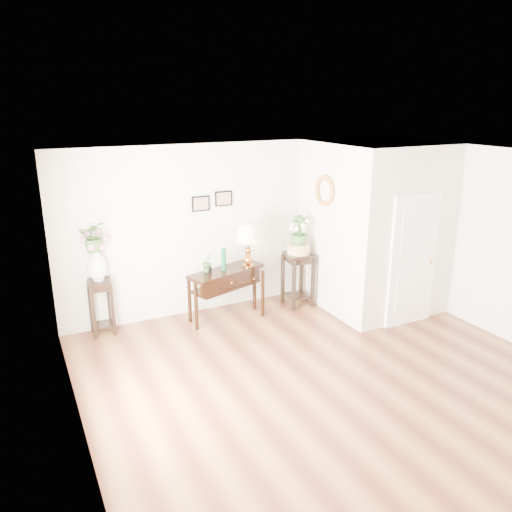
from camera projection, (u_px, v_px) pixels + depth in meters
floor at (326, 375)px, 6.52m from camera, size 6.00×5.50×0.02m
ceiling at (336, 159)px, 5.68m from camera, size 6.00×5.50×0.02m
wall_back at (237, 226)px, 8.45m from camera, size 6.00×0.02×2.80m
wall_left at (73, 321)px, 4.82m from camera, size 0.02×5.50×2.80m
wall_right at (498, 244)px, 7.38m from camera, size 0.02×5.50×2.80m
partition at (373, 225)px, 8.51m from camera, size 1.80×1.95×2.80m
door at (413, 261)px, 7.76m from camera, size 0.90×0.05×2.10m
art_print_left at (201, 204)px, 8.02m from camera, size 0.30×0.02×0.25m
art_print_right at (224, 198)px, 8.18m from camera, size 0.30×0.02×0.25m
wall_ornament at (324, 191)px, 8.02m from camera, size 0.07×0.51×0.51m
console_table at (227, 295)px, 8.09m from camera, size 1.35×0.80×0.86m
table_lamp at (248, 246)px, 8.02m from camera, size 0.47×0.47×0.73m
green_vase at (224, 260)px, 7.89m from camera, size 0.08×0.08×0.36m
potted_plant at (208, 263)px, 7.78m from camera, size 0.22×0.20×0.32m
plant_stand_a at (101, 307)px, 7.57m from camera, size 0.39×0.39×0.88m
porcelain_vase at (97, 266)px, 7.38m from camera, size 0.32×0.32×0.50m
lily_arrangement at (95, 239)px, 7.25m from camera, size 0.53×0.49×0.48m
plant_stand_b at (298, 279)px, 8.66m from camera, size 0.51×0.51×0.94m
ceramic_bowl at (299, 249)px, 8.49m from camera, size 0.45×0.45×0.17m
narcissus at (299, 231)px, 8.40m from camera, size 0.40×0.40×0.54m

